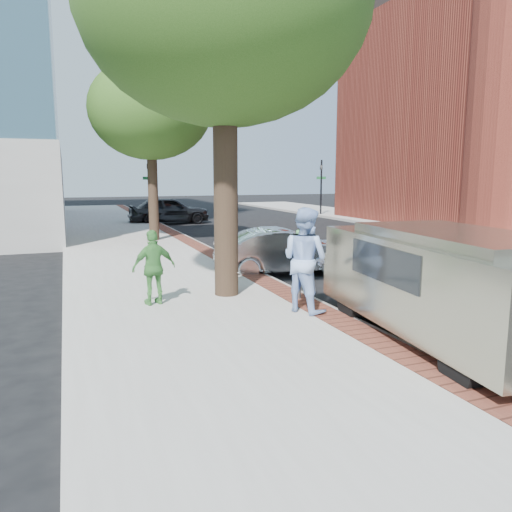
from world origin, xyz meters
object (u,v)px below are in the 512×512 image
person_officer (305,260)px  person_green (154,267)px  person_gray (224,252)px  sedan_silver (285,251)px  van (438,280)px  bg_car (169,210)px  parking_meter (300,250)px

person_officer → person_green: person_officer is taller
person_officer → person_green: 3.05m
person_officer → person_green: size_ratio=1.32×
person_gray → sedan_silver: size_ratio=0.44×
person_gray → person_officer: size_ratio=0.86×
person_gray → person_officer: (0.89, -2.30, 0.14)m
person_green → sedan_silver: (4.10, 2.66, -0.27)m
person_officer → van: size_ratio=0.38×
sedan_silver → bg_car: bearing=7.9°
person_gray → sedan_silver: person_gray is taller
bg_car → parking_meter: bearing=176.8°
person_green → bg_car: bearing=-112.1°
bg_car → person_gray: bearing=172.7°
bg_car → van: (0.08, -22.29, 0.27)m
person_gray → person_green: person_gray is taller
parking_meter → van: (1.11, -2.88, -0.16)m
person_officer → parking_meter: bearing=-45.5°
bg_car → van: size_ratio=0.86×
person_officer → bg_car: size_ratio=0.44×
person_green → van: 5.39m
person_gray → person_green: 1.89m
parking_meter → bg_car: 19.45m
van → sedan_silver: bearing=95.4°
parking_meter → person_gray: size_ratio=0.85×
person_gray → bg_car: bearing=146.6°
person_gray → person_officer: bearing=-5.1°
sedan_silver → bg_car: (-0.14, 16.08, 0.13)m
sedan_silver → bg_car: size_ratio=0.86×
sedan_silver → person_gray: bearing=136.1°
person_officer → person_green: bearing=34.2°
parking_meter → person_officer: (-0.31, -0.86, -0.05)m
parking_meter → bg_car: (1.03, 19.41, -0.43)m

